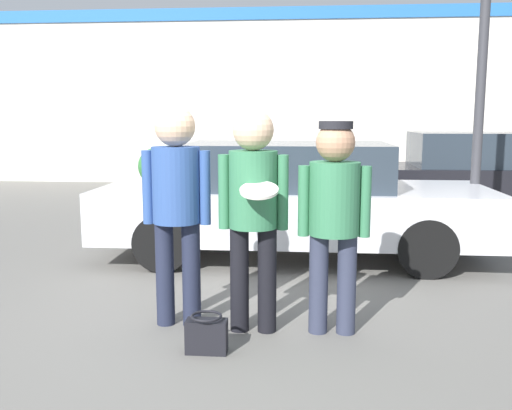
{
  "coord_description": "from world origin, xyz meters",
  "views": [
    {
      "loc": [
        0.68,
        -4.56,
        1.71
      ],
      "look_at": [
        0.28,
        0.05,
        0.99
      ],
      "focal_mm": 40.0,
      "sensor_mm": 36.0,
      "label": 1
    }
  ],
  "objects": [
    {
      "name": "person_left",
      "position": [
        -0.35,
        -0.11,
        1.09
      ],
      "size": [
        0.55,
        0.38,
        1.79
      ],
      "color": "#1E2338",
      "rests_on": "ground"
    },
    {
      "name": "person_right",
      "position": [
        0.9,
        -0.18,
        1.01
      ],
      "size": [
        0.56,
        0.39,
        1.67
      ],
      "color": "#2D3347",
      "rests_on": "ground"
    },
    {
      "name": "parked_car_far",
      "position": [
        3.87,
        5.81,
        0.72
      ],
      "size": [
        4.7,
        1.83,
        1.43
      ],
      "color": "black",
      "rests_on": "ground"
    },
    {
      "name": "parked_car_near",
      "position": [
        0.52,
        2.28,
        0.71
      ],
      "size": [
        4.63,
        1.78,
        1.39
      ],
      "color": "silver",
      "rests_on": "ground"
    },
    {
      "name": "person_middle_with_frisbee",
      "position": [
        0.28,
        -0.2,
        1.07
      ],
      "size": [
        0.55,
        0.6,
        1.76
      ],
      "color": "black",
      "rests_on": "ground"
    },
    {
      "name": "shrub",
      "position": [
        -3.02,
        9.35,
        0.47
      ],
      "size": [
        0.95,
        0.95,
        0.95
      ],
      "color": "#2D6B33",
      "rests_on": "ground"
    },
    {
      "name": "handbag",
      "position": [
        -0.02,
        -0.66,
        0.14
      ],
      "size": [
        0.3,
        0.23,
        0.29
      ],
      "color": "black",
      "rests_on": "ground"
    },
    {
      "name": "storefront_building",
      "position": [
        0.0,
        10.01,
        2.21
      ],
      "size": [
        24.0,
        0.22,
        4.36
      ],
      "color": "silver",
      "rests_on": "ground"
    },
    {
      "name": "ground_plane",
      "position": [
        0.0,
        0.0,
        0.0
      ],
      "size": [
        56.0,
        56.0,
        0.0
      ],
      "primitive_type": "plane",
      "color": "#66635E"
    }
  ]
}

